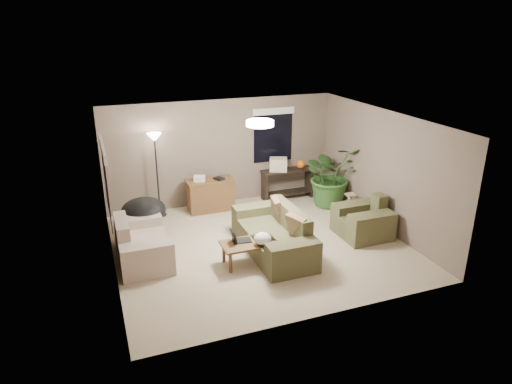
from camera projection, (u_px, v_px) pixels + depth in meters
name	position (u px, v px, depth m)	size (l,w,h in m)	color
room_shell	(260.00, 186.00, 8.60)	(5.50, 5.50, 5.50)	#B9AB89
main_sofa	(275.00, 237.00, 8.72)	(0.95, 2.20, 0.85)	brown
throw_pillows	(287.00, 218.00, 8.68)	(0.36, 1.39, 0.47)	#8C7251
loveseat	(141.00, 245.00, 8.38)	(0.90, 1.60, 0.85)	beige
armchair	(363.00, 222.00, 9.35)	(0.95, 1.00, 0.85)	#4A4A2C
coffee_table	(249.00, 245.00, 8.23)	(1.00, 0.55, 0.42)	brown
laptop	(238.00, 238.00, 8.22)	(0.37, 0.26, 0.24)	black
plastic_bag	(262.00, 239.00, 8.11)	(0.31, 0.28, 0.22)	white
desk	(211.00, 195.00, 10.58)	(1.10, 0.50, 0.75)	brown
desk_papers	(204.00, 179.00, 10.37)	(0.73, 0.32, 0.12)	silver
console_table	(287.00, 182.00, 11.29)	(1.30, 0.40, 0.75)	black
pumpkin	(301.00, 164.00, 11.26)	(0.23, 0.23, 0.19)	orange
cardboard_box	(278.00, 164.00, 11.04)	(0.42, 0.31, 0.31)	beige
papasan_chair	(144.00, 214.00, 9.30)	(1.18, 1.18, 0.80)	black
floor_lamp	(155.00, 147.00, 9.87)	(0.32, 0.32, 1.91)	black
ceiling_fixture	(260.00, 123.00, 8.18)	(0.50, 0.50, 0.10)	white
houseplant	(331.00, 181.00, 10.84)	(1.35, 1.50, 1.17)	#2D5923
cat_scratching_post	(350.00, 206.00, 10.39)	(0.32, 0.32, 0.50)	tan
window_left	(104.00, 169.00, 7.78)	(0.05, 1.56, 1.33)	black
window_back	(273.00, 126.00, 11.01)	(1.06, 0.05, 1.33)	black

